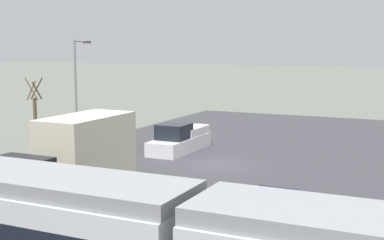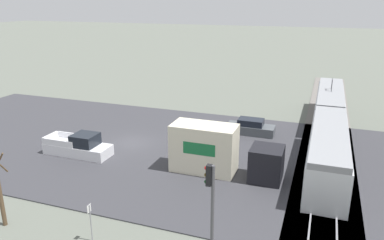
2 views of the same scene
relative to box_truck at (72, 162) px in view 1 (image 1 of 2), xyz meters
name	(u,v)px [view 1 (image 1 of 2)]	position (x,y,z in m)	size (l,w,h in m)	color
ground_plane	(215,166)	(-3.03, -9.06, -1.73)	(320.00, 320.00, 0.00)	#60665B
road_surface	(215,165)	(-3.03, -9.06, -1.69)	(22.13, 47.76, 0.08)	#38383D
box_truck	(72,162)	(0.00, 0.00, 0.00)	(2.38, 8.16, 3.59)	black
pickup_truck	(179,140)	(0.65, -11.77, -0.95)	(1.98, 5.63, 1.86)	silver
sedan_car_0	(269,217)	(-9.21, 0.59, -1.06)	(1.78, 4.52, 1.45)	#4C5156
street_tree	(35,115)	(10.62, -9.68, 0.41)	(1.11, 0.93, 4.70)	brown
street_lamp_near_crossing	(77,81)	(10.13, -13.79, 2.53)	(0.36, 1.95, 7.30)	gray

